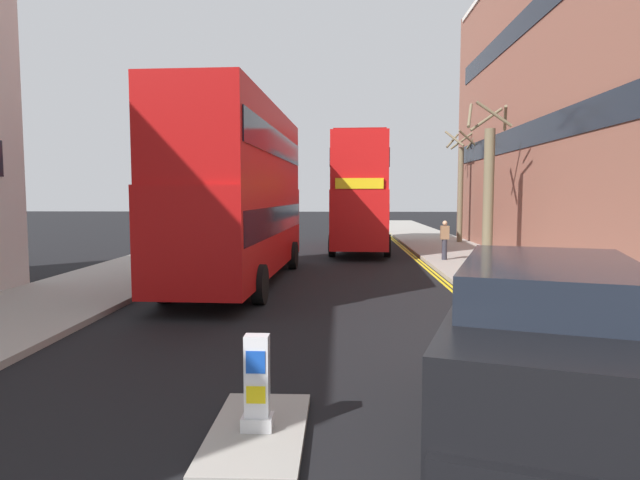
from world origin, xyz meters
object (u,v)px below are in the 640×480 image
(keep_left_bollard, at_px, (257,386))
(double_decker_bus_oncoming, at_px, (361,191))
(pedestrian_far, at_px, (445,239))
(taxi_minivan, at_px, (549,363))
(double_decker_bus_away, at_px, (240,188))

(keep_left_bollard, relative_size, double_decker_bus_oncoming, 0.10)
(double_decker_bus_oncoming, xyz_separation_m, pedestrian_far, (3.27, -5.46, -2.04))
(double_decker_bus_oncoming, xyz_separation_m, taxi_minivan, (1.11, -22.20, -1.96))
(double_decker_bus_oncoming, distance_m, pedestrian_far, 6.68)
(keep_left_bollard, bearing_deg, double_decker_bus_away, 101.44)
(keep_left_bollard, height_order, taxi_minivan, taxi_minivan)
(keep_left_bollard, relative_size, double_decker_bus_away, 0.10)
(keep_left_bollard, distance_m, double_decker_bus_oncoming, 21.95)
(pedestrian_far, bearing_deg, taxi_minivan, -97.34)
(pedestrian_far, bearing_deg, double_decker_bus_oncoming, 120.88)
(double_decker_bus_away, height_order, double_decker_bus_oncoming, same)
(pedestrian_far, bearing_deg, double_decker_bus_away, -144.85)
(keep_left_bollard, bearing_deg, taxi_minivan, -8.63)
(keep_left_bollard, bearing_deg, double_decker_bus_oncoming, 84.71)
(taxi_minivan, distance_m, pedestrian_far, 16.87)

